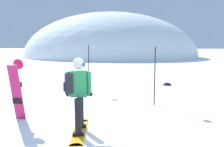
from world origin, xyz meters
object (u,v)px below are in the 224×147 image
spare_snowboard (17,90)px  rock_dark (167,85)px  piste_marker_near (155,71)px  snowboarder_main (78,93)px  piste_marker_far (89,65)px

spare_snowboard → rock_dark: size_ratio=3.94×
piste_marker_near → rock_dark: piste_marker_near is taller
spare_snowboard → rock_dark: spare_snowboard is taller
snowboarder_main → piste_marker_near: bearing=57.5°
piste_marker_near → piste_marker_far: (-2.80, 1.92, 0.02)m
piste_marker_near → rock_dark: size_ratio=4.79×
snowboarder_main → piste_marker_near: 3.27m
piste_marker_near → rock_dark: (0.70, 3.91, -1.13)m
snowboarder_main → spare_snowboard: bearing=163.9°
rock_dark → snowboarder_main: bearing=-110.2°
spare_snowboard → piste_marker_far: piste_marker_far is taller
piste_marker_near → rock_dark: 4.13m
piste_marker_near → piste_marker_far: piste_marker_far is taller
piste_marker_far → rock_dark: bearing=29.7°
piste_marker_near → spare_snowboard: bearing=-148.3°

